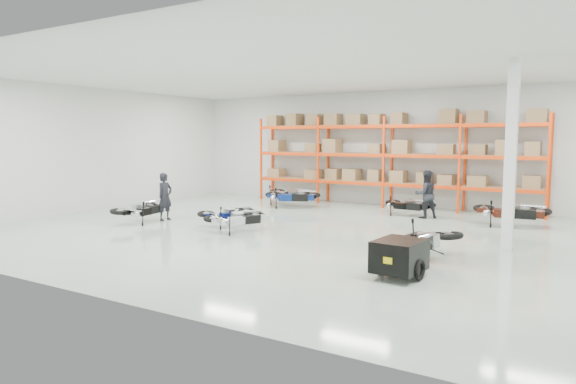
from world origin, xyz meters
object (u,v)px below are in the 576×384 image
Objects in this scene: trailer at (399,256)px; person_back at (426,194)px; moto_touring_right at (424,235)px; moto_back_c at (408,202)px; moto_back_b at (289,191)px; moto_blue_centre at (229,211)px; person_left at (165,197)px; moto_back_d at (511,207)px; moto_back_a at (292,193)px; moto_silver_left at (238,215)px; moto_black_far_left at (141,206)px.

trailer is 1.09× the size of person_back.
moto_back_c is at bearing 120.93° from moto_touring_right.
moto_back_b reaches higher than moto_back_c.
moto_blue_centre reaches higher than moto_back_c.
trailer is (6.30, -2.89, -0.06)m from moto_blue_centre.
moto_back_c is (-2.37, 6.18, -0.09)m from moto_touring_right.
trailer is 1.13× the size of person_left.
moto_blue_centre is 8.50m from moto_back_d.
moto_back_b is (-7.32, 8.07, 0.15)m from trailer.
moto_back_d reaches higher than moto_back_b.
moto_blue_centre is 6.28m from moto_back_c.
moto_back_a is at bearing 82.65° from moto_back_d.
person_back is (5.62, -0.50, 0.23)m from moto_back_b.
person_left reaches higher than moto_back_d.
moto_blue_centre is at bearing 160.24° from trailer.
person_left reaches higher than moto_back_a.
moto_back_a is 7.83m from moto_back_d.
moto_touring_right is at bearing -158.50° from moto_silver_left.
moto_back_d is 1.19× the size of person_back.
person_back reaches higher than moto_back_c.
moto_back_c is 0.82× the size of moto_back_d.
person_back is at bearing -100.97° from moto_back_c.
trailer is 7.33m from moto_back_d.
moto_touring_right is 6.62m from moto_back_c.
moto_black_far_left is at bearing 111.87° from moto_back_d.
moto_back_d is 1.24× the size of person_left.
moto_back_d is at bearing -62.10° from person_left.
moto_black_far_left is 9.27m from person_back.
moto_black_far_left reaches higher than trailer.
moto_black_far_left is at bearing 48.07° from moto_blue_centre.
moto_back_a is 1.19× the size of moto_back_c.
moto_back_d is at bearing 90.09° from moto_touring_right.
moto_touring_right is at bearing -124.73° from moto_back_b.
person_left is at bearing -177.55° from moto_touring_right.
trailer is at bearing -173.94° from moto_silver_left.
moto_back_c is (4.47, 0.29, -0.09)m from moto_back_a.
moto_back_b is at bearing -113.58° from moto_black_far_left.
person_back is at bearing 115.89° from moto_touring_right.
moto_black_far_left is 0.93× the size of moto_back_a.
moto_back_b is 8.35m from moto_back_d.
person_left is at bearing 134.32° from moto_back_c.
moto_black_far_left is at bearing 161.88° from person_left.
moto_silver_left is at bearing 173.14° from moto_back_a.
moto_back_b is at bearing -44.28° from moto_silver_left.
moto_back_b is at bearing -48.34° from moto_blue_centre.
person_back reaches higher than moto_back_a.
moto_touring_right is 1.21× the size of person_left.
moto_blue_centre is 5.28m from moto_back_b.
moto_back_c is at bearing -146.58° from moto_black_far_left.
moto_black_far_left reaches higher than moto_blue_centre.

